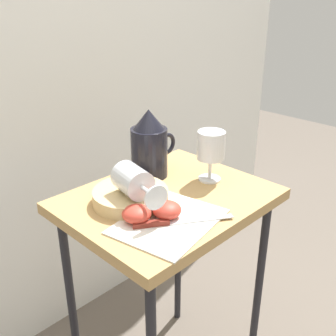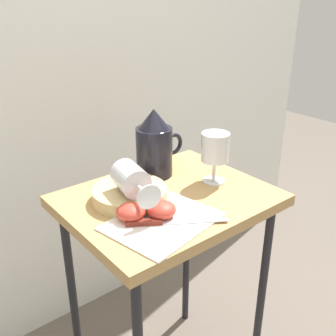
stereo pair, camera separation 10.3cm
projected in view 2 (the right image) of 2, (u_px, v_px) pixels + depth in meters
The scene contains 10 objects.
curtain_drape at pixel (73, 79), 1.33m from camera, with size 2.40×0.03×1.84m, color white.
table at pixel (168, 221), 1.10m from camera, with size 0.53×0.42×0.69m.
linen_napkin at pixel (163, 221), 0.95m from camera, with size 0.25×0.19×0.00m, color silver.
basket_tray at pixel (130, 194), 1.04m from camera, with size 0.19×0.19×0.04m, color tan.
pitcher at pixel (155, 149), 1.16m from camera, with size 0.16×0.10×0.20m.
wine_glass_upright at pixel (215, 150), 1.10m from camera, with size 0.08×0.08×0.14m.
wine_glass_tipped_near at pixel (131, 179), 0.99m from camera, with size 0.10×0.16×0.08m.
apple_half_left at pixel (131, 212), 0.94m from camera, with size 0.07×0.07×0.04m, color #CC3D2D.
apple_half_right at pixel (162, 210), 0.95m from camera, with size 0.07×0.07×0.04m, color #CC3D2D.
knife at pixel (162, 222), 0.93m from camera, with size 0.21×0.14×0.01m.
Camera 2 is at (-0.59, -0.73, 1.19)m, focal length 43.15 mm.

